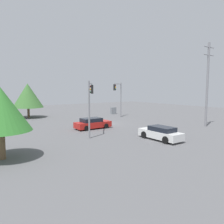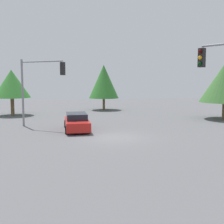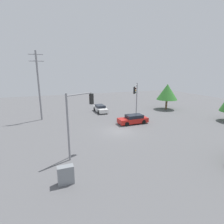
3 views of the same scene
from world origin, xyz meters
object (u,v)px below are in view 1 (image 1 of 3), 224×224
sedan_white (161,133)px  sedan_red (93,123)px  traffic_signal_main (118,94)px  electrical_cabinet (113,111)px  traffic_signal_cross (90,98)px

sedan_white → sedan_red: sedan_red is taller
traffic_signal_main → electrical_cabinet: bearing=-144.7°
traffic_signal_main → electrical_cabinet: 5.66m
traffic_signal_cross → electrical_cabinet: size_ratio=4.27×
sedan_red → electrical_cabinet: bearing=134.8°
sedan_red → electrical_cabinet: 16.20m
sedan_red → traffic_signal_cross: traffic_signal_cross is taller
sedan_white → traffic_signal_main: size_ratio=0.75×
traffic_signal_main → electrical_cabinet: size_ratio=4.48×
sedan_red → traffic_signal_cross: size_ratio=0.78×
sedan_red → electrical_cabinet: (11.49, 11.42, 0.02)m
sedan_white → electrical_cabinet: size_ratio=3.35×
traffic_signal_cross → electrical_cabinet: bearing=-8.5°
traffic_signal_cross → sedan_red: bearing=0.9°
traffic_signal_main → electrical_cabinet: (1.79, 4.07, -3.50)m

